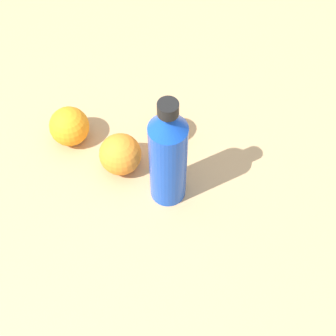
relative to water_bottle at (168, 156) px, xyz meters
name	(u,v)px	position (x,y,z in m)	size (l,w,h in m)	color
ground_plane	(176,200)	(0.02, 0.01, -0.12)	(2.40, 2.40, 0.00)	tan
water_bottle	(168,156)	(0.00, 0.00, 0.00)	(0.07, 0.07, 0.25)	blue
orange_0	(168,125)	(-0.12, 0.05, -0.09)	(0.06, 0.06, 0.06)	orange
orange_1	(69,126)	(-0.19, -0.13, -0.08)	(0.08, 0.08, 0.08)	orange
orange_2	(120,154)	(-0.09, -0.06, -0.08)	(0.08, 0.08, 0.08)	orange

